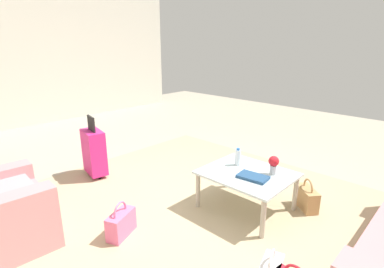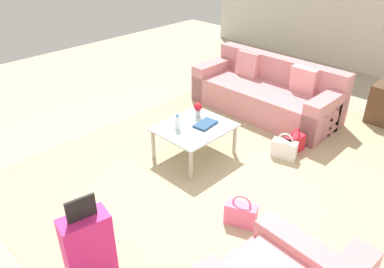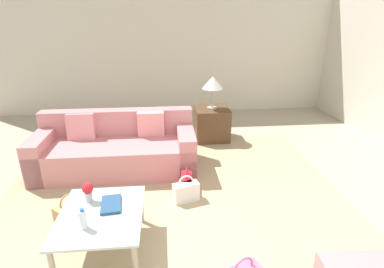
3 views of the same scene
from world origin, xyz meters
The scene contains 12 objects.
wall_left centered at (-5.06, 0.00, 1.55)m, with size 0.12×8.00×3.10m, color beige.
area_rug centered at (-0.60, 0.20, 0.00)m, with size 5.20×4.40×0.01m, color tan.
couch centered at (-2.19, -0.60, 0.29)m, with size 0.96×2.30×0.84m.
coffee_table centered at (-0.40, -0.50, 0.38)m, with size 0.92×0.78×0.44m.
water_bottle centered at (-0.20, -0.60, 0.53)m, with size 0.06×0.06×0.20m.
coffee_table_book centered at (-0.52, -0.42, 0.45)m, with size 0.31×0.19×0.03m, color navy.
flower_vase centered at (-0.62, -0.65, 0.56)m, with size 0.11×0.11×0.21m.
side_table centered at (-3.20, 1.00, 0.30)m, with size 0.61×0.61×0.59m, color #513823.
table_lamp centered at (-3.20, 1.00, 1.05)m, with size 0.37×0.37×0.59m.
handbag_white centered at (-1.19, 0.36, 0.13)m, with size 0.22×0.35×0.36m.
handbag_tan centered at (-0.89, -0.97, 0.13)m, with size 0.33×0.31×0.36m.
handbag_red centered at (-1.38, 0.39, 0.13)m, with size 0.33×0.17×0.36m.
Camera 3 is at (2.01, 0.14, 2.17)m, focal length 28.00 mm.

